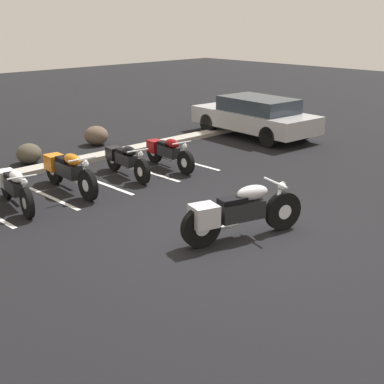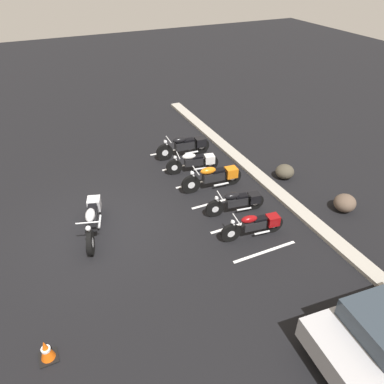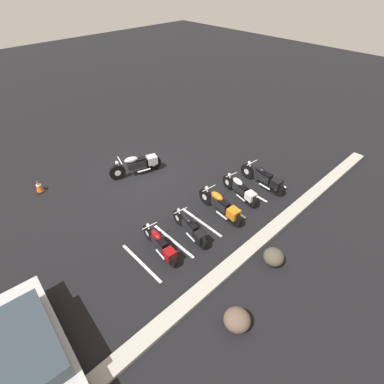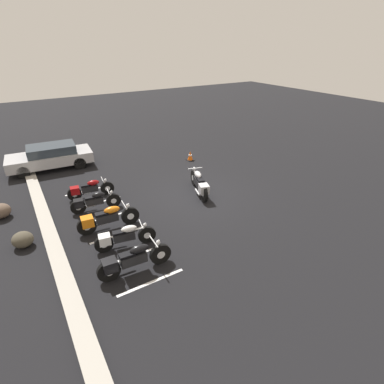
{
  "view_description": "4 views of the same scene",
  "coord_description": "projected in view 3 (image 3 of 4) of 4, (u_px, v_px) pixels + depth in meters",
  "views": [
    {
      "loc": [
        -6.74,
        -5.93,
        3.81
      ],
      "look_at": [
        0.21,
        1.22,
        0.5
      ],
      "focal_mm": 50.0,
      "sensor_mm": 36.0,
      "label": 1
    },
    {
      "loc": [
        9.46,
        -1.19,
        7.51
      ],
      "look_at": [
        0.5,
        2.92,
        0.92
      ],
      "focal_mm": 35.0,
      "sensor_mm": 36.0,
      "label": 2
    },
    {
      "loc": [
        6.14,
        9.85,
        8.01
      ],
      "look_at": [
        -0.47,
        2.93,
        0.42
      ],
      "focal_mm": 28.0,
      "sensor_mm": 36.0,
      "label": 3
    },
    {
      "loc": [
        -10.29,
        6.56,
        6.37
      ],
      "look_at": [
        -1.27,
        1.0,
        0.93
      ],
      "focal_mm": 28.0,
      "sensor_mm": 36.0,
      "label": 4
    }
  ],
  "objects": [
    {
      "name": "ground",
      "position": [
        141.0,
        175.0,
        13.88
      ],
      "size": [
        60.0,
        60.0,
        0.0
      ],
      "primitive_type": "plane",
      "color": "black"
    },
    {
      "name": "motorcycle_silver_featured",
      "position": [
        138.0,
        164.0,
        13.67
      ],
      "size": [
        2.38,
        1.01,
        0.97
      ],
      "rotation": [
        0.0,
        0.0,
        -0.29
      ],
      "color": "black",
      "rests_on": "ground"
    },
    {
      "name": "parked_bike_0",
      "position": [
        264.0,
        178.0,
        12.89
      ],
      "size": [
        0.65,
        2.32,
        0.91
      ],
      "rotation": [
        0.0,
        0.0,
        -1.63
      ],
      "color": "black",
      "rests_on": "ground"
    },
    {
      "name": "parked_bike_1",
      "position": [
        241.0,
        190.0,
        12.32
      ],
      "size": [
        0.71,
        2.06,
        0.82
      ],
      "rotation": [
        0.0,
        0.0,
        -1.75
      ],
      "color": "black",
      "rests_on": "ground"
    },
    {
      "name": "parked_bike_2",
      "position": [
        222.0,
        206.0,
        11.46
      ],
      "size": [
        0.65,
        2.3,
        0.9
      ],
      "rotation": [
        0.0,
        0.0,
        -1.65
      ],
      "color": "black",
      "rests_on": "ground"
    },
    {
      "name": "parked_bike_3",
      "position": [
        191.0,
        228.0,
        10.61
      ],
      "size": [
        0.65,
        2.01,
        0.8
      ],
      "rotation": [
        0.0,
        0.0,
        -1.72
      ],
      "color": "black",
      "rests_on": "ground"
    },
    {
      "name": "parked_bike_4",
      "position": [
        160.0,
        244.0,
        10.0
      ],
      "size": [
        0.61,
        2.02,
        0.8
      ],
      "rotation": [
        0.0,
        0.0,
        -1.69
      ],
      "color": "black",
      "rests_on": "ground"
    },
    {
      "name": "car_silver",
      "position": [
        27.0,
        360.0,
        6.9
      ],
      "size": [
        2.14,
        4.43,
        1.29
      ],
      "rotation": [
        0.0,
        0.0,
        1.49
      ],
      "color": "black",
      "rests_on": "ground"
    },
    {
      "name": "concrete_curb",
      "position": [
        249.0,
        249.0,
        10.3
      ],
      "size": [
        18.0,
        0.5,
        0.12
      ],
      "primitive_type": "cube",
      "color": "#A8A399",
      "rests_on": "ground"
    },
    {
      "name": "landscape_rock_0",
      "position": [
        237.0,
        320.0,
        8.07
      ],
      "size": [
        0.96,
        0.97,
        0.59
      ],
      "primitive_type": "ellipsoid",
      "rotation": [
        0.0,
        0.0,
        2.02
      ],
      "color": "brown",
      "rests_on": "ground"
    },
    {
      "name": "landscape_rock_1",
      "position": [
        274.0,
        257.0,
        9.77
      ],
      "size": [
        0.94,
        0.95,
        0.55
      ],
      "primitive_type": "ellipsoid",
      "rotation": [
        0.0,
        0.0,
        0.96
      ],
      "color": "#494336",
      "rests_on": "ground"
    },
    {
      "name": "traffic_cone",
      "position": [
        39.0,
        186.0,
        12.79
      ],
      "size": [
        0.4,
        0.4,
        0.56
      ],
      "color": "black",
      "rests_on": "ground"
    },
    {
      "name": "stall_line_0",
      "position": [
        266.0,
        177.0,
        13.73
      ],
      "size": [
        0.1,
        2.1,
        0.0
      ],
      "primitive_type": "cube",
      "color": "white",
      "rests_on": "ground"
    },
    {
      "name": "stall_line_1",
      "position": [
        247.0,
        191.0,
        12.97
      ],
      "size": [
        0.1,
        2.1,
        0.0
      ],
      "primitive_type": "cube",
      "color": "white",
      "rests_on": "ground"
    },
    {
      "name": "stall_line_2",
      "position": [
        225.0,
        205.0,
        12.21
      ],
      "size": [
        0.1,
        2.1,
        0.0
      ],
      "primitive_type": "cube",
      "color": "white",
      "rests_on": "ground"
    },
    {
      "name": "stall_line_3",
      "position": [
        201.0,
        222.0,
        11.45
      ],
      "size": [
        0.1,
        2.1,
        0.0
      ],
      "primitive_type": "cube",
      "color": "white",
      "rests_on": "ground"
    },
    {
      "name": "stall_line_4",
      "position": [
        173.0,
        241.0,
        10.68
      ],
      "size": [
        0.1,
        2.1,
        0.0
      ],
      "primitive_type": "cube",
      "color": "white",
      "rests_on": "ground"
    },
    {
      "name": "stall_line_5",
      "position": [
        141.0,
        263.0,
        9.92
      ],
      "size": [
        0.1,
        2.1,
        0.0
      ],
      "primitive_type": "cube",
      "color": "white",
      "rests_on": "ground"
    }
  ]
}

